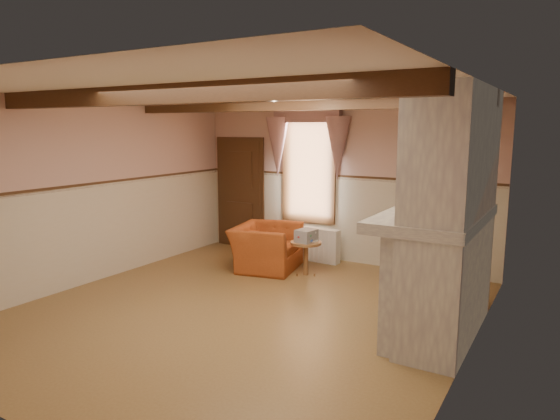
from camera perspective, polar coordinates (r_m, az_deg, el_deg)
The scene contains 26 objects.
floor at distance 6.65m, azimuth -4.26°, elevation -11.47°, with size 5.50×6.00×0.01m, color brown.
ceiling at distance 6.22m, azimuth -4.58°, elevation 13.38°, with size 5.50×6.00×0.01m, color silver.
wall_back at distance 8.88m, azimuth 6.82°, elevation 3.13°, with size 5.50×0.02×2.80m, color tan.
wall_front at distance 4.25m, azimuth -28.48°, elevation -4.94°, with size 5.50×0.02×2.80m, color tan.
wall_left at distance 8.17m, azimuth -20.39°, elevation 2.05°, with size 0.02×6.00×2.80m, color tan.
wall_right at distance 5.23m, azimuth 21.07°, elevation -1.90°, with size 0.02×6.00×2.80m, color tan.
wainscot at distance 6.42m, azimuth -4.34°, elevation -5.20°, with size 5.50×6.00×1.50m, color beige, non-canonical shape.
chair_rail at distance 6.27m, azimuth -4.42°, elevation 1.44°, with size 5.50×6.00×0.08m, color black, non-canonical shape.
firebox at distance 6.19m, azimuth 14.60°, elevation -8.94°, with size 0.20×0.95×0.90m, color black.
armchair at distance 8.43m, azimuth -1.58°, elevation -4.27°, with size 1.14×0.99×0.74m, color #994219.
side_table at distance 8.10m, azimuth 2.96°, elevation -5.54°, with size 0.50×0.50×0.55m, color brown.
book_stack at distance 8.02m, azimuth 3.02°, elevation -2.94°, with size 0.26×0.32×0.20m, color #B7AD8C.
radiator at distance 8.89m, azimuth 4.65°, elevation -4.03°, with size 0.70×0.18×0.60m, color silver.
bowl at distance 6.06m, azimuth 17.67°, elevation 0.40°, with size 0.36×0.36×0.09m, color brown.
mantel_clock at distance 6.39m, azimuth 18.43°, elevation 1.32°, with size 0.14×0.24×0.20m, color #31210D.
oil_lamp at distance 6.10m, azimuth 17.85°, elevation 1.36°, with size 0.11×0.11×0.28m, color #CD8839.
candle_red at distance 5.33m, azimuth 15.83°, elevation -0.31°, with size 0.06×0.06×0.16m, color #AB2815.
jar_yellow at distance 5.62m, azimuth 16.61°, elevation -0.07°, with size 0.06×0.06×0.12m, color yellow.
fireplace at distance 5.87m, azimuth 18.97°, elevation -0.59°, with size 0.85×2.00×2.80m, color gray.
mantel at distance 5.91m, azimuth 17.24°, elevation -0.82°, with size 1.05×2.05×0.12m, color gray.
overmantel_mirror at distance 5.88m, azimuth 15.78°, elevation 5.19°, with size 0.06×1.44×1.04m, color silver.
door at distance 9.91m, azimuth -4.52°, elevation 1.78°, with size 1.10×0.10×2.10m, color black.
window at distance 9.09m, azimuth 3.31°, elevation 4.91°, with size 1.06×0.08×2.02m, color white.
window_drapes at distance 8.98m, azimuth 3.08°, elevation 8.69°, with size 1.30×0.14×1.40m, color gray.
ceiling_beam_front at distance 5.28m, azimuth -12.31°, elevation 12.81°, with size 5.50×0.18×0.20m, color black.
ceiling_beam_back at distance 7.23m, azimuth 1.07°, elevation 12.07°, with size 5.50×0.18×0.20m, color black.
Camera 1 is at (3.59, -5.07, 2.38)m, focal length 32.00 mm.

